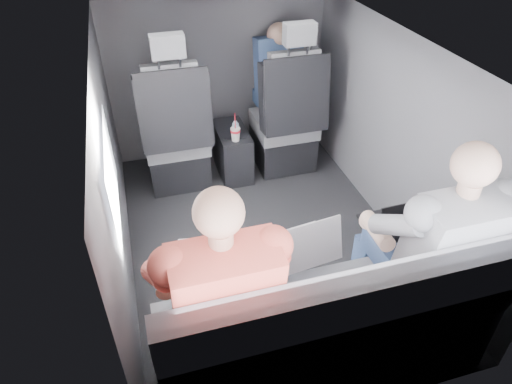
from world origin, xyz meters
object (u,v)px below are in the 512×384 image
object	(u,v)px
passenger_front_right	(278,73)
passenger_rear_right	(430,247)
passenger_rear_left	(219,293)
front_seat_left	(176,140)
laptop_silver	(302,245)
soda_cup	(235,134)
laptop_white	(216,259)
laptop_black	(397,222)
center_console	(232,152)
front_seat_right	(286,125)
water_bottle	(236,131)
rear_bench	(328,333)

from	to	relation	value
passenger_front_right	passenger_rear_right	bearing A→B (deg)	-87.54
passenger_rear_left	front_seat_left	bearing A→B (deg)	88.51
laptop_silver	soda_cup	bearing A→B (deg)	88.72
laptop_white	laptop_silver	size ratio (longest dim) A/B	1.05
laptop_silver	passenger_rear_left	distance (m)	0.50
laptop_black	passenger_front_right	distance (m)	1.84
soda_cup	passenger_front_right	world-z (taller)	passenger_front_right
center_console	laptop_silver	size ratio (longest dim) A/B	1.32
front_seat_right	laptop_white	size ratio (longest dim) A/B	3.30
laptop_black	water_bottle	bearing A→B (deg)	108.59
rear_bench	soda_cup	world-z (taller)	rear_bench
laptop_silver	passenger_front_right	world-z (taller)	passenger_front_right
rear_bench	laptop_black	size ratio (longest dim) A/B	5.24
center_console	passenger_rear_right	bearing A→B (deg)	-73.73
laptop_white	laptop_silver	bearing A→B (deg)	-2.33
front_seat_left	passenger_rear_left	distance (m)	1.82
front_seat_left	water_bottle	bearing A→B (deg)	-12.25
passenger_rear_right	passenger_front_right	xyz separation A→B (m)	(-0.09, 2.07, 0.09)
water_bottle	passenger_front_right	xyz separation A→B (m)	(0.45, 0.36, 0.27)
laptop_white	front_seat_left	bearing A→B (deg)	89.44
laptop_white	rear_bench	bearing A→B (deg)	-33.70
front_seat_right	passenger_rear_right	xyz separation A→B (m)	(0.09, -1.81, 0.25)
water_bottle	center_console	bearing A→B (deg)	90.00
water_bottle	laptop_white	world-z (taller)	laptop_white
laptop_black	soda_cup	bearing A→B (deg)	109.30
center_console	water_bottle	distance (m)	0.30
front_seat_right	passenger_rear_left	bearing A→B (deg)	-117.65
front_seat_right	front_seat_left	bearing A→B (deg)	180.00
soda_cup	front_seat_left	bearing A→B (deg)	163.69
laptop_black	laptop_white	bearing A→B (deg)	-179.20
laptop_white	water_bottle	bearing A→B (deg)	72.69
front_seat_left	rear_bench	distance (m)	1.96
laptop_black	passenger_rear_right	bearing A→B (deg)	-79.82
front_seat_left	laptop_white	size ratio (longest dim) A/B	3.30
water_bottle	laptop_white	size ratio (longest dim) A/B	0.38
center_console	laptop_black	world-z (taller)	laptop_black
passenger_rear_right	passenger_front_right	size ratio (longest dim) A/B	1.79
soda_cup	laptop_silver	size ratio (longest dim) A/B	0.63
laptop_black	passenger_rear_left	bearing A→B (deg)	-167.02
laptop_silver	front_seat_right	bearing A→B (deg)	72.98
rear_bench	passenger_front_right	size ratio (longest dim) A/B	2.25
front_seat_right	soda_cup	size ratio (longest dim) A/B	5.48
water_bottle	passenger_rear_left	bearing A→B (deg)	-106.21
front_seat_left	front_seat_right	bearing A→B (deg)	0.00
front_seat_left	passenger_rear_left	bearing A→B (deg)	-91.49
soda_cup	water_bottle	size ratio (longest dim) A/B	1.57
laptop_silver	passenger_rear_right	distance (m)	0.61
center_console	water_bottle	xyz separation A→B (m)	(0.00, -0.14, 0.27)
front_seat_left	water_bottle	world-z (taller)	front_seat_left
front_seat_left	passenger_front_right	size ratio (longest dim) A/B	1.78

